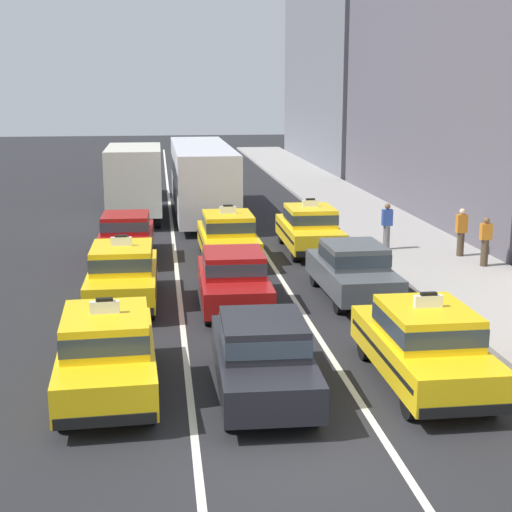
{
  "coord_description": "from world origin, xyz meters",
  "views": [
    {
      "loc": [
        -2.07,
        -10.99,
        5.9
      ],
      "look_at": [
        0.5,
        9.09,
        1.3
      ],
      "focal_mm": 53.08,
      "sensor_mm": 36.0,
      "label": 1
    }
  ],
  "objects_px": {
    "sedan_center_nearest": "(263,354)",
    "taxi_right_nearest": "(424,343)",
    "box_truck_left_fourth": "(135,179)",
    "pedestrian_mid_block": "(387,226)",
    "taxi_left_nearest": "(107,350)",
    "sedan_right_second": "(353,269)",
    "sedan_center_second": "(233,278)",
    "pedestrian_by_storefront": "(485,241)",
    "taxi_center_third": "(228,236)",
    "taxi_right_third": "(309,228)",
    "pedestrian_far_corner": "(461,232)",
    "sedan_left_third": "(126,235)",
    "sedan_left_fifth": "(138,181)",
    "bus_center_fourth": "(202,176)",
    "taxi_left_second": "(123,273)"
  },
  "relations": [
    {
      "from": "sedan_center_nearest",
      "to": "taxi_right_nearest",
      "type": "height_order",
      "value": "taxi_right_nearest"
    },
    {
      "from": "box_truck_left_fourth",
      "to": "pedestrian_mid_block",
      "type": "bearing_deg",
      "value": -42.65
    },
    {
      "from": "taxi_left_nearest",
      "to": "sedan_right_second",
      "type": "relative_size",
      "value": 1.07
    },
    {
      "from": "box_truck_left_fourth",
      "to": "sedan_center_second",
      "type": "relative_size",
      "value": 1.61
    },
    {
      "from": "sedan_center_nearest",
      "to": "pedestrian_by_storefront",
      "type": "height_order",
      "value": "pedestrian_by_storefront"
    },
    {
      "from": "taxi_center_third",
      "to": "pedestrian_mid_block",
      "type": "xyz_separation_m",
      "value": [
        5.72,
        0.47,
        0.11
      ]
    },
    {
      "from": "box_truck_left_fourth",
      "to": "sedan_center_second",
      "type": "distance_m",
      "value": 14.74
    },
    {
      "from": "taxi_right_nearest",
      "to": "pedestrian_by_storefront",
      "type": "height_order",
      "value": "taxi_right_nearest"
    },
    {
      "from": "taxi_center_third",
      "to": "taxi_right_third",
      "type": "distance_m",
      "value": 3.22
    },
    {
      "from": "taxi_center_third",
      "to": "pedestrian_far_corner",
      "type": "relative_size",
      "value": 2.78
    },
    {
      "from": "sedan_left_third",
      "to": "pedestrian_by_storefront",
      "type": "height_order",
      "value": "pedestrian_by_storefront"
    },
    {
      "from": "taxi_center_third",
      "to": "sedan_right_second",
      "type": "relative_size",
      "value": 1.06
    },
    {
      "from": "sedan_left_third",
      "to": "taxi_center_third",
      "type": "height_order",
      "value": "taxi_center_third"
    },
    {
      "from": "box_truck_left_fourth",
      "to": "sedan_center_second",
      "type": "bearing_deg",
      "value": -78.36
    },
    {
      "from": "box_truck_left_fourth",
      "to": "sedan_center_second",
      "type": "xyz_separation_m",
      "value": [
        2.97,
        -14.41,
        -0.93
      ]
    },
    {
      "from": "sedan_left_fifth",
      "to": "pedestrian_mid_block",
      "type": "bearing_deg",
      "value": -59.33
    },
    {
      "from": "sedan_left_third",
      "to": "bus_center_fourth",
      "type": "bearing_deg",
      "value": 70.1
    },
    {
      "from": "bus_center_fourth",
      "to": "pedestrian_far_corner",
      "type": "xyz_separation_m",
      "value": [
        8.26,
        -10.28,
        -0.84
      ]
    },
    {
      "from": "taxi_left_second",
      "to": "sedan_left_fifth",
      "type": "bearing_deg",
      "value": 90.18
    },
    {
      "from": "box_truck_left_fourth",
      "to": "pedestrian_far_corner",
      "type": "xyz_separation_m",
      "value": [
        11.26,
        -9.69,
        -0.8
      ]
    },
    {
      "from": "sedan_right_second",
      "to": "pedestrian_far_corner",
      "type": "distance_m",
      "value": 6.4
    },
    {
      "from": "sedan_left_third",
      "to": "sedan_center_second",
      "type": "relative_size",
      "value": 1.0
    },
    {
      "from": "pedestrian_by_storefront",
      "to": "taxi_left_nearest",
      "type": "bearing_deg",
      "value": -143.08
    },
    {
      "from": "box_truck_left_fourth",
      "to": "taxi_right_nearest",
      "type": "xyz_separation_m",
      "value": [
        6.21,
        -20.23,
        -0.9
      ]
    },
    {
      "from": "sedan_center_second",
      "to": "sedan_right_second",
      "type": "height_order",
      "value": "same"
    },
    {
      "from": "pedestrian_by_storefront",
      "to": "taxi_center_third",
      "type": "bearing_deg",
      "value": 163.46
    },
    {
      "from": "sedan_left_fifth",
      "to": "taxi_right_nearest",
      "type": "bearing_deg",
      "value": -77.06
    },
    {
      "from": "sedan_left_third",
      "to": "sedan_center_second",
      "type": "bearing_deg",
      "value": -64.23
    },
    {
      "from": "box_truck_left_fourth",
      "to": "taxi_center_third",
      "type": "relative_size",
      "value": 1.52
    },
    {
      "from": "box_truck_left_fourth",
      "to": "bus_center_fourth",
      "type": "bearing_deg",
      "value": 11.15
    },
    {
      "from": "bus_center_fourth",
      "to": "sedan_right_second",
      "type": "distance_m",
      "value": 14.86
    },
    {
      "from": "taxi_center_third",
      "to": "bus_center_fourth",
      "type": "xyz_separation_m",
      "value": [
        -0.33,
        9.4,
        0.94
      ]
    },
    {
      "from": "taxi_right_nearest",
      "to": "box_truck_left_fourth",
      "type": "bearing_deg",
      "value": 107.06
    },
    {
      "from": "sedan_left_fifth",
      "to": "pedestrian_mid_block",
      "type": "xyz_separation_m",
      "value": [
        9.1,
        -15.35,
        0.14
      ]
    },
    {
      "from": "taxi_left_second",
      "to": "sedan_left_fifth",
      "type": "distance_m",
      "value": 20.65
    },
    {
      "from": "pedestrian_mid_block",
      "to": "pedestrian_far_corner",
      "type": "xyz_separation_m",
      "value": [
        2.21,
        -1.35,
        -0.0
      ]
    },
    {
      "from": "sedan_left_fifth",
      "to": "sedan_right_second",
      "type": "height_order",
      "value": "same"
    },
    {
      "from": "sedan_left_fifth",
      "to": "pedestrian_mid_block",
      "type": "distance_m",
      "value": 17.85
    },
    {
      "from": "sedan_center_second",
      "to": "pedestrian_by_storefront",
      "type": "relative_size",
      "value": 2.7
    },
    {
      "from": "sedan_left_third",
      "to": "sedan_right_second",
      "type": "height_order",
      "value": "same"
    },
    {
      "from": "taxi_left_nearest",
      "to": "sedan_center_nearest",
      "type": "height_order",
      "value": "taxi_left_nearest"
    },
    {
      "from": "box_truck_left_fourth",
      "to": "bus_center_fourth",
      "type": "xyz_separation_m",
      "value": [
        3.0,
        0.59,
        0.04
      ]
    },
    {
      "from": "sedan_left_third",
      "to": "sedan_right_second",
      "type": "bearing_deg",
      "value": -41.85
    },
    {
      "from": "bus_center_fourth",
      "to": "sedan_right_second",
      "type": "height_order",
      "value": "bus_center_fourth"
    },
    {
      "from": "taxi_left_second",
      "to": "taxi_right_third",
      "type": "relative_size",
      "value": 1.0
    },
    {
      "from": "sedan_left_fifth",
      "to": "taxi_right_third",
      "type": "xyz_separation_m",
      "value": [
        6.42,
        -14.75,
        0.03
      ]
    },
    {
      "from": "taxi_left_second",
      "to": "bus_center_fourth",
      "type": "distance_m",
      "value": 14.57
    },
    {
      "from": "sedan_center_second",
      "to": "taxi_right_third",
      "type": "height_order",
      "value": "taxi_right_third"
    },
    {
      "from": "sedan_left_third",
      "to": "taxi_center_third",
      "type": "distance_m",
      "value": 3.54
    },
    {
      "from": "pedestrian_by_storefront",
      "to": "sedan_left_fifth",
      "type": "bearing_deg",
      "value": 122.26
    }
  ]
}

